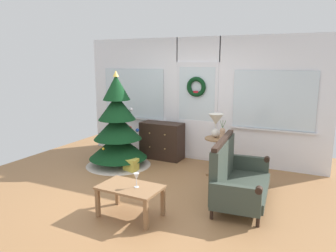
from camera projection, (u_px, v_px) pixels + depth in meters
ground_plane at (150, 193)px, 5.15m from camera, size 6.76×6.76×0.00m
back_wall_with_door at (198, 99)px, 6.74m from camera, size 5.20×0.19×2.55m
christmas_tree at (118, 132)px, 6.42m from camera, size 1.30×1.30×1.89m
dresser_cabinet at (162, 141)px, 6.95m from camera, size 0.91×0.46×0.78m
settee_sofa at (235, 177)px, 4.80m from camera, size 0.83×1.51×0.96m
side_table at (218, 148)px, 6.00m from camera, size 0.50×0.48×0.68m
table_lamp at (216, 122)px, 5.96m from camera, size 0.28×0.28×0.44m
flower_vase at (222, 133)px, 5.84m from camera, size 0.11×0.10×0.35m
coffee_table at (130, 191)px, 4.34m from camera, size 0.86×0.55×0.43m
wine_glass at (136, 177)px, 4.27m from camera, size 0.08×0.08×0.20m
gift_box at (131, 165)px, 6.18m from camera, size 0.24×0.22×0.24m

